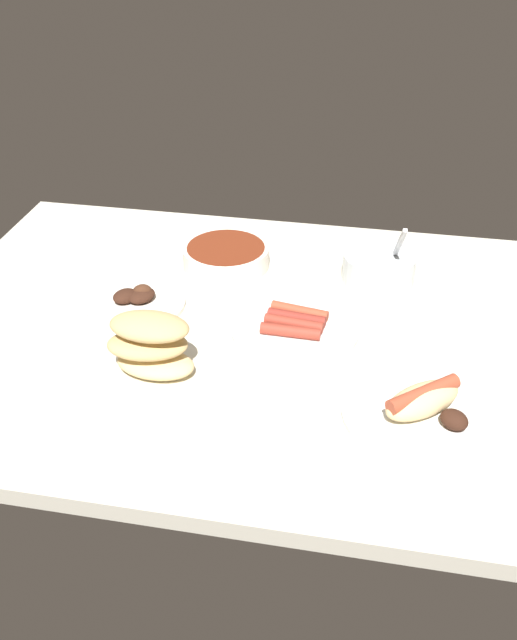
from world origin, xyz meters
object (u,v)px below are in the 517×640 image
Objects in this scene: bread_stack at (151,345)px; plate_hotdog_assembled at (423,408)px; bowl_chili at (226,256)px; bowl_coleslaw at (379,266)px; plate_sausages at (295,326)px; plate_grilled_meat at (136,301)px.

bread_stack is 0.63× the size of plate_hotdog_assembled.
bread_stack is at bearing -95.97° from bowl_chili.
bowl_chili is at bearing 134.48° from plate_hotdog_assembled.
bowl_coleslaw reaches higher than bowl_chili.
bread_stack is 51.59cm from bowl_coleslaw.
bowl_coleslaw is at bearing 0.02° from bowl_chili.
plate_sausages is 1.54× the size of bowl_coleslaw.
bowl_chili is at bearing -179.98° from bowl_coleslaw.
plate_grilled_meat is 31.06cm from plate_sausages.
bowl_chili is 27.46cm from plate_sausages.
bread_stack reaches higher than plate_grilled_meat.
plate_sausages is 25.32cm from bowl_coleslaw.
plate_hotdog_assembled is (53.56, -22.52, 0.77)cm from plate_grilled_meat.
bowl_coleslaw reaches higher than bread_stack.
plate_hotdog_assembled is at bearing -77.87° from bowl_coleslaw.
plate_hotdog_assembled is 41.87cm from bowl_coleslaw.
plate_hotdog_assembled reaches higher than plate_grilled_meat.
plate_sausages is at bearing 37.52° from bread_stack.
bread_stack is 0.85× the size of bowl_chili.
bread_stack is 27.44cm from plate_sausages.
bread_stack reaches higher than plate_sausages.
bowl_coleslaw is at bearing 46.78° from bread_stack.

